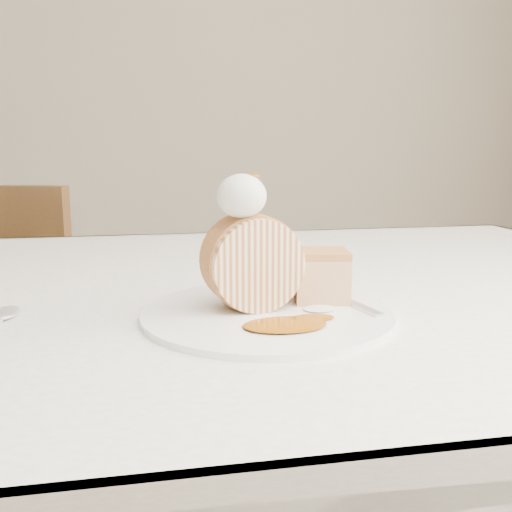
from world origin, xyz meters
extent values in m
cube|color=silver|center=(0.00, 3.00, 1.40)|extent=(5.00, 0.10, 2.80)
cube|color=white|center=(0.00, 0.20, 0.73)|extent=(1.40, 0.90, 0.04)
cube|color=white|center=(0.00, 0.65, 0.61)|extent=(1.40, 0.01, 0.28)
cylinder|color=brown|center=(0.62, 0.57, 0.35)|extent=(0.06, 0.06, 0.71)
cube|color=brown|center=(-0.40, 1.11, 0.40)|extent=(0.50, 0.50, 0.04)
cylinder|color=brown|center=(-0.18, 1.21, 0.19)|extent=(0.03, 0.03, 0.39)
cylinder|color=brown|center=(-0.50, 1.32, 0.19)|extent=(0.03, 0.03, 0.39)
cylinder|color=brown|center=(-0.30, 0.89, 0.19)|extent=(0.03, 0.03, 0.39)
cylinder|color=brown|center=(0.64, 0.52, 0.20)|extent=(0.03, 0.03, 0.39)
cylinder|color=white|center=(0.04, 0.04, 0.75)|extent=(0.30, 0.30, 0.01)
cylinder|color=beige|center=(0.03, 0.05, 0.81)|extent=(0.10, 0.07, 0.10)
cube|color=#C28449|center=(0.11, 0.07, 0.78)|extent=(0.07, 0.06, 0.05)
ellipsoid|color=white|center=(0.01, 0.04, 0.88)|extent=(0.05, 0.05, 0.04)
ellipsoid|color=#864405|center=(0.02, 0.05, 0.90)|extent=(0.03, 0.02, 0.01)
cube|color=silver|center=(0.13, 0.04, 0.76)|extent=(0.06, 0.16, 0.00)
camera|label=1|loc=(-0.08, -0.53, 0.93)|focal=40.00mm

